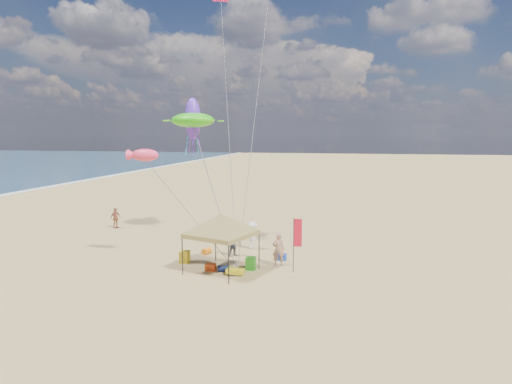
# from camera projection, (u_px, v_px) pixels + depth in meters

# --- Properties ---
(ground) EXTENTS (280.00, 280.00, 0.00)m
(ground) POSITION_uv_depth(u_px,v_px,m) (244.00, 276.00, 22.77)
(ground) COLOR tan
(ground) RESTS_ON ground
(canopy_tent) EXTENTS (5.57, 5.57, 3.63)m
(canopy_tent) POSITION_uv_depth(u_px,v_px,m) (221.00, 216.00, 23.13)
(canopy_tent) COLOR black
(canopy_tent) RESTS_ON ground
(feather_flag) EXTENTS (0.44, 0.12, 2.95)m
(feather_flag) POSITION_uv_depth(u_px,v_px,m) (297.00, 236.00, 23.08)
(feather_flag) COLOR black
(feather_flag) RESTS_ON ground
(cooler_red) EXTENTS (0.54, 0.38, 0.38)m
(cooler_red) POSITION_uv_depth(u_px,v_px,m) (211.00, 267.00, 23.67)
(cooler_red) COLOR #D64211
(cooler_red) RESTS_ON ground
(cooler_blue) EXTENTS (0.54, 0.38, 0.38)m
(cooler_blue) POSITION_uv_depth(u_px,v_px,m) (282.00, 257.00, 25.61)
(cooler_blue) COLOR #1641BA
(cooler_blue) RESTS_ON ground
(bag_navy) EXTENTS (0.69, 0.54, 0.36)m
(bag_navy) POSITION_uv_depth(u_px,v_px,m) (224.00, 269.00, 23.44)
(bag_navy) COLOR #0B1333
(bag_navy) RESTS_ON ground
(bag_orange) EXTENTS (0.54, 0.69, 0.36)m
(bag_orange) POSITION_uv_depth(u_px,v_px,m) (207.00, 251.00, 26.96)
(bag_orange) COLOR orange
(bag_orange) RESTS_ON ground
(chair_green) EXTENTS (0.50, 0.50, 0.70)m
(chair_green) POSITION_uv_depth(u_px,v_px,m) (251.00, 263.00, 23.82)
(chair_green) COLOR #257916
(chair_green) RESTS_ON ground
(chair_yellow) EXTENTS (0.50, 0.50, 0.70)m
(chair_yellow) POSITION_uv_depth(u_px,v_px,m) (185.00, 257.00, 25.07)
(chair_yellow) COLOR gold
(chair_yellow) RESTS_ON ground
(crate_grey) EXTENTS (0.34, 0.30, 0.28)m
(crate_grey) POSITION_uv_depth(u_px,v_px,m) (235.00, 273.00, 22.91)
(crate_grey) COLOR slate
(crate_grey) RESTS_ON ground
(beach_cart) EXTENTS (0.90, 0.50, 0.24)m
(beach_cart) POSITION_uv_depth(u_px,v_px,m) (235.00, 271.00, 22.94)
(beach_cart) COLOR gold
(beach_cart) RESTS_ON ground
(person_near_a) EXTENTS (0.74, 0.56, 1.83)m
(person_near_a) POSITION_uv_depth(u_px,v_px,m) (278.00, 249.00, 24.53)
(person_near_a) COLOR #A1735C
(person_near_a) RESTS_ON ground
(person_near_b) EXTENTS (0.96, 0.95, 1.56)m
(person_near_b) POSITION_uv_depth(u_px,v_px,m) (234.00, 243.00, 26.38)
(person_near_b) COLOR #3C4452
(person_near_b) RESTS_ON ground
(person_near_c) EXTENTS (1.29, 0.98, 1.78)m
(person_near_c) POSITION_uv_depth(u_px,v_px,m) (252.00, 235.00, 28.00)
(person_near_c) COLOR silver
(person_near_c) RESTS_ON ground
(person_far_a) EXTENTS (0.73, 1.02, 1.61)m
(person_far_a) POSITION_uv_depth(u_px,v_px,m) (115.00, 218.00, 34.17)
(person_far_a) COLOR #A85C40
(person_far_a) RESTS_ON ground
(turtle_kite) EXTENTS (3.22, 2.66, 1.01)m
(turtle_kite) POSITION_uv_depth(u_px,v_px,m) (193.00, 120.00, 30.35)
(turtle_kite) COLOR #30CA11
(turtle_kite) RESTS_ON ground
(fish_kite) EXTENTS (1.74, 1.32, 0.69)m
(fish_kite) POSITION_uv_depth(u_px,v_px,m) (145.00, 155.00, 23.91)
(fish_kite) COLOR #FF3760
(fish_kite) RESTS_ON ground
(squid_kite) EXTENTS (1.46, 1.46, 2.90)m
(squid_kite) POSITION_uv_depth(u_px,v_px,m) (193.00, 119.00, 30.60)
(squid_kite) COLOR #662DDB
(squid_kite) RESTS_ON ground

